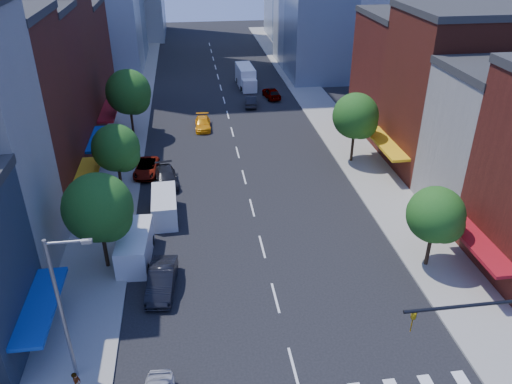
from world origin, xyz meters
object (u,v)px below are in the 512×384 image
(parked_car_rear, at_px, (166,178))
(cargo_van_near, at_px, (135,248))
(box_truck, at_px, (246,77))
(pedestrian_far, at_px, (104,225))
(traffic_car_far, at_px, (271,93))
(parked_car_second, at_px, (162,280))
(pedestrian_near, at_px, (77,384))
(taxi, at_px, (203,123))
(traffic_car_oncoming, at_px, (251,101))
(parked_car_third, at_px, (146,168))
(cargo_van_far, at_px, (165,207))

(parked_car_rear, relative_size, cargo_van_near, 0.89)
(cargo_van_near, distance_m, box_truck, 44.55)
(parked_car_rear, bearing_deg, cargo_van_near, -106.61)
(box_truck, relative_size, pedestrian_far, 4.24)
(traffic_car_far, bearing_deg, parked_car_second, 62.62)
(pedestrian_near, bearing_deg, pedestrian_far, 2.95)
(pedestrian_near, bearing_deg, cargo_van_near, -9.16)
(parked_car_second, distance_m, traffic_car_far, 42.55)
(taxi, xyz_separation_m, traffic_car_oncoming, (6.82, 7.45, 0.04))
(cargo_van_near, distance_m, taxi, 26.75)
(taxi, distance_m, pedestrian_near, 38.81)
(parked_car_third, bearing_deg, traffic_car_far, 58.29)
(parked_car_third, bearing_deg, traffic_car_oncoming, 60.53)
(cargo_van_near, distance_m, pedestrian_far, 4.47)
(parked_car_rear, height_order, cargo_van_near, cargo_van_near)
(parked_car_rear, bearing_deg, parked_car_third, 121.38)
(parked_car_rear, bearing_deg, traffic_car_far, 52.74)
(cargo_van_far, height_order, taxi, cargo_van_far)
(parked_car_rear, xyz_separation_m, taxi, (4.10, 14.06, -0.06))
(parked_car_second, height_order, traffic_car_oncoming, parked_car_second)
(pedestrian_near, bearing_deg, traffic_car_far, -19.80)
(cargo_van_near, height_order, pedestrian_near, cargo_van_near)
(traffic_car_oncoming, bearing_deg, pedestrian_far, 69.61)
(parked_car_rear, relative_size, traffic_car_oncoming, 1.17)
(traffic_car_far, distance_m, pedestrian_far, 37.90)
(cargo_van_far, bearing_deg, parked_car_rear, 88.25)
(cargo_van_far, distance_m, box_truck, 38.43)
(traffic_car_oncoming, relative_size, box_truck, 0.56)
(box_truck, distance_m, pedestrian_far, 42.07)
(traffic_car_oncoming, xyz_separation_m, box_truck, (0.42, 9.02, 0.73))
(parked_car_third, distance_m, traffic_car_oncoming, 22.97)
(traffic_car_far, bearing_deg, traffic_car_oncoming, 34.06)
(traffic_car_far, bearing_deg, parked_car_third, 45.69)
(parked_car_third, height_order, traffic_car_oncoming, traffic_car_oncoming)
(parked_car_rear, relative_size, box_truck, 0.65)
(parked_car_second, xyz_separation_m, taxi, (4.10, 29.68, -0.16))
(pedestrian_near, bearing_deg, parked_car_rear, -8.84)
(parked_car_third, height_order, pedestrian_near, pedestrian_near)
(traffic_car_far, xyz_separation_m, pedestrian_far, (-18.89, -32.86, 0.28))
(parked_car_rear, relative_size, cargo_van_far, 0.96)
(taxi, xyz_separation_m, pedestrian_near, (-8.24, -37.92, 0.30))
(parked_car_third, bearing_deg, parked_car_second, -78.96)
(parked_car_rear, bearing_deg, traffic_car_oncoming, 55.98)
(taxi, bearing_deg, parked_car_rear, -104.84)
(taxi, xyz_separation_m, traffic_car_far, (10.13, 10.41, 0.11))
(parked_car_second, relative_size, parked_car_rear, 1.00)
(parked_car_second, height_order, taxi, parked_car_second)
(box_truck, bearing_deg, pedestrian_near, -108.34)
(parked_car_third, xyz_separation_m, cargo_van_near, (-0.01, -14.49, 0.48))
(taxi, height_order, pedestrian_far, pedestrian_far)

